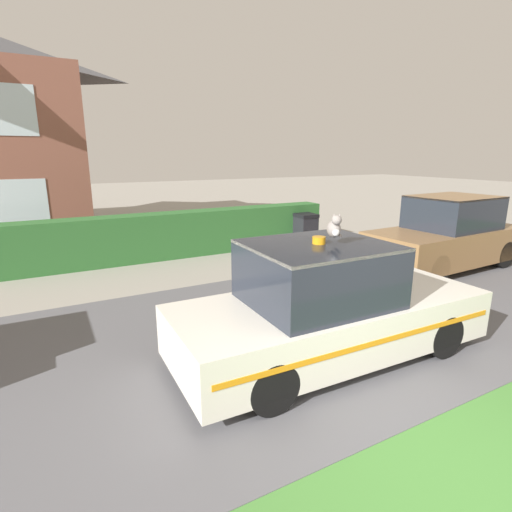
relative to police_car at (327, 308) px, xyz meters
name	(u,v)px	position (x,y,z in m)	size (l,w,h in m)	color
ground_plane	(469,493)	(-0.40, -2.47, -0.74)	(80.00, 80.00, 0.00)	gray
road_strip	(263,333)	(-0.40, 1.08, -0.73)	(28.00, 5.49, 0.01)	#5B5B60
lawn_verge	(482,503)	(-0.40, -2.59, -0.74)	(28.00, 1.85, 0.01)	#478438
garden_hedge	(181,234)	(0.08, 6.54, -0.12)	(9.04, 0.70, 1.24)	#2D662D
police_car	(327,308)	(0.00, 0.00, 0.00)	(4.48, 1.83, 1.74)	black
cat	(335,228)	(-0.05, -0.14, 1.14)	(0.30, 0.31, 0.32)	gray
neighbour_car_near	(447,236)	(5.48, 2.19, 0.09)	(4.28, 1.84, 1.78)	black
wheelie_bin	(305,230)	(3.85, 5.88, -0.23)	(0.60, 0.67, 1.01)	black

